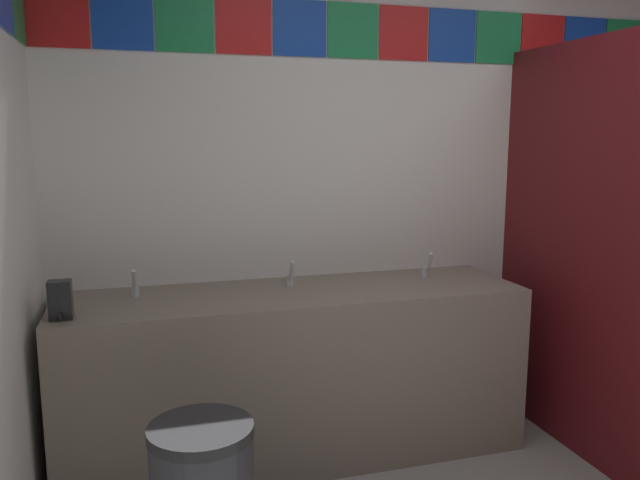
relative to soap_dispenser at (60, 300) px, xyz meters
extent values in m
cube|color=white|center=(1.83, 0.53, 0.38)|extent=(3.91, 0.08, 2.57)
cube|color=red|center=(0.01, 0.48, 1.18)|extent=(0.27, 0.01, 0.27)
cube|color=#1947B7|center=(0.29, 0.48, 1.18)|extent=(0.27, 0.01, 0.27)
cube|color=#1E8C4C|center=(0.57, 0.48, 1.18)|extent=(0.27, 0.01, 0.27)
cube|color=red|center=(0.85, 0.48, 1.18)|extent=(0.27, 0.01, 0.27)
cube|color=#1947B7|center=(1.13, 0.48, 1.18)|extent=(0.27, 0.01, 0.27)
cube|color=#1E8C4C|center=(1.41, 0.48, 1.18)|extent=(0.27, 0.01, 0.27)
cube|color=red|center=(1.69, 0.48, 1.18)|extent=(0.27, 0.01, 0.27)
cube|color=#1947B7|center=(1.97, 0.48, 1.18)|extent=(0.27, 0.01, 0.27)
cube|color=#1E8C4C|center=(2.25, 0.48, 1.18)|extent=(0.27, 0.01, 0.27)
cube|color=red|center=(2.53, 0.48, 1.18)|extent=(0.27, 0.01, 0.27)
cube|color=#1947B7|center=(2.81, 0.48, 1.18)|extent=(0.27, 0.01, 0.27)
cube|color=#1E8C4C|center=(3.09, 0.48, 1.18)|extent=(0.27, 0.01, 0.27)
cube|color=#1E8C4C|center=(-0.12, 0.34, 1.18)|extent=(0.01, 0.27, 0.27)
cube|color=gray|center=(1.02, 0.18, -0.49)|extent=(2.20, 0.61, 0.82)
cube|color=gray|center=(1.02, 0.47, -0.12)|extent=(2.20, 0.03, 0.08)
cylinder|color=white|center=(0.29, 0.15, -0.13)|extent=(0.34, 0.34, 0.10)
cylinder|color=white|center=(1.02, 0.15, -0.13)|extent=(0.34, 0.34, 0.10)
cylinder|color=white|center=(1.75, 0.15, -0.13)|extent=(0.34, 0.34, 0.10)
cylinder|color=silver|center=(0.29, 0.29, -0.05)|extent=(0.04, 0.04, 0.05)
cylinder|color=silver|center=(0.29, 0.24, 0.02)|extent=(0.02, 0.06, 0.09)
cylinder|color=silver|center=(1.02, 0.29, -0.05)|extent=(0.04, 0.04, 0.05)
cylinder|color=silver|center=(1.02, 0.24, 0.02)|extent=(0.02, 0.06, 0.09)
cylinder|color=silver|center=(1.75, 0.29, -0.05)|extent=(0.04, 0.04, 0.05)
cylinder|color=silver|center=(1.75, 0.24, 0.02)|extent=(0.02, 0.06, 0.09)
cube|color=black|center=(0.00, 0.00, 0.00)|extent=(0.09, 0.07, 0.16)
cylinder|color=black|center=(0.00, -0.04, -0.06)|extent=(0.02, 0.02, 0.03)
cube|color=maroon|center=(2.36, -0.27, 0.10)|extent=(0.04, 1.51, 2.01)
cylinder|color=white|center=(2.82, 0.05, -0.70)|extent=(0.38, 0.38, 0.40)
torus|color=white|center=(2.82, 0.05, -0.49)|extent=(0.39, 0.39, 0.05)
cube|color=white|center=(2.82, 0.26, -0.33)|extent=(0.34, 0.17, 0.34)
cylinder|color=#262628|center=(0.48, -0.65, -0.32)|extent=(0.36, 0.36, 0.04)
camera|label=1|loc=(0.32, -2.63, 0.65)|focal=34.99mm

